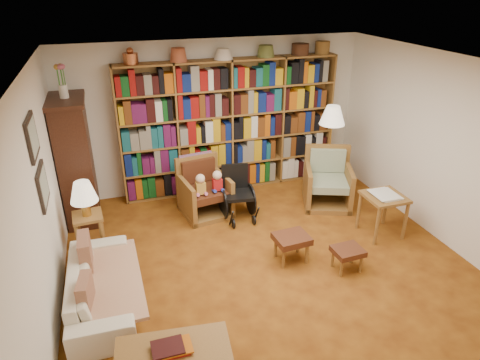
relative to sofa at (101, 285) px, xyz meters
name	(u,v)px	position (x,y,z in m)	size (l,w,h in m)	color
floor	(268,263)	(2.05, 0.12, -0.24)	(5.00, 5.00, 0.00)	#985917
ceiling	(275,67)	(2.05, 0.12, 2.26)	(5.00, 5.00, 0.00)	white
wall_back	(216,116)	(2.05, 2.62, 1.01)	(5.00, 5.00, 0.00)	white
wall_front	(409,326)	(2.05, -2.38, 1.01)	(5.00, 5.00, 0.00)	white
wall_left	(40,208)	(-0.45, 0.12, 1.01)	(5.00, 5.00, 0.00)	white
wall_right	(446,152)	(4.55, 0.12, 1.01)	(5.00, 5.00, 0.00)	white
bookshelf	(230,122)	(2.25, 2.44, 0.93)	(3.60, 0.30, 2.42)	olive
curio_cabinet	(76,159)	(-0.20, 2.12, 0.71)	(0.50, 0.95, 2.40)	#3C2010
framed_pictures	(38,162)	(-0.43, 0.42, 1.38)	(0.03, 0.52, 0.97)	black
sofa	(101,285)	(0.00, 0.00, 0.00)	(0.66, 1.68, 0.49)	beige
sofa_throw	(105,281)	(0.05, 0.00, 0.06)	(0.79, 1.47, 0.04)	beige
cushion_left	(86,255)	(-0.13, 0.35, 0.21)	(0.13, 0.41, 0.41)	maroon
cushion_right	(85,293)	(-0.13, -0.35, 0.21)	(0.11, 0.35, 0.35)	maroon
side_table_lamp	(89,225)	(-0.10, 1.10, 0.16)	(0.40, 0.40, 0.56)	olive
table_lamp	(83,193)	(-0.10, 1.10, 0.64)	(0.35, 0.35, 0.47)	#B78C3A
armchair_leather	(204,190)	(1.59, 1.72, 0.12)	(0.80, 0.83, 0.88)	olive
armchair_sage	(325,182)	(3.53, 1.42, 0.10)	(0.99, 0.99, 0.90)	olive
wheelchair	(237,194)	(2.04, 1.41, 0.13)	(0.47, 0.66, 0.82)	black
floor_lamp	(332,119)	(3.69, 1.66, 1.08)	(0.41, 0.41, 1.54)	#B78C3A
side_table_papers	(384,202)	(3.84, 0.30, 0.27)	(0.53, 0.53, 0.64)	olive
footstool_a	(292,240)	(2.36, 0.10, 0.05)	(0.45, 0.39, 0.37)	#522816
footstool_b	(348,252)	(2.95, -0.30, 0.01)	(0.38, 0.32, 0.31)	#522816
coffee_table	(173,354)	(0.60, -1.29, 0.10)	(1.06, 0.62, 0.44)	olive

